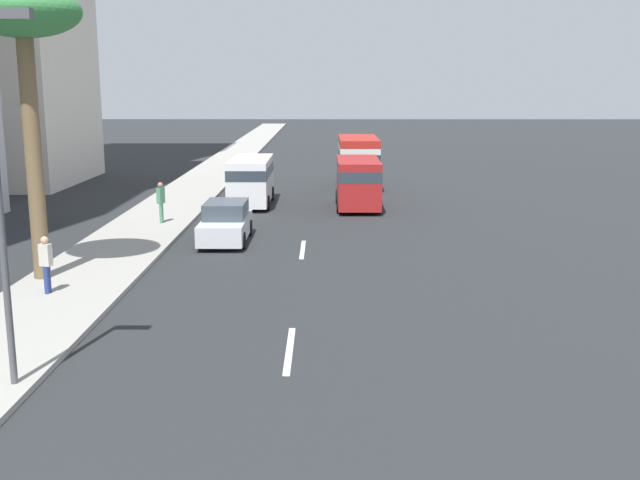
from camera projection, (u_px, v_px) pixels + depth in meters
ground_plane at (307, 213)px, 36.30m from camera, size 198.00×198.00×0.00m
sidewalk_right at (165, 212)px, 36.32m from camera, size 162.00×3.53×0.15m
lane_stripe_mid at (289, 350)px, 17.63m from camera, size 3.20×0.16×0.01m
lane_stripe_far at (303, 250)px, 28.34m from camera, size 3.20×0.16×0.01m
minibus_lead at (358, 160)px, 45.03m from camera, size 6.14×2.38×2.99m
car_second at (226, 223)px, 29.69m from camera, size 4.27×1.79×1.57m
van_third at (358, 180)px, 37.57m from camera, size 5.10×2.17×2.44m
van_fourth at (251, 178)px, 38.57m from camera, size 5.40×2.09×2.39m
pedestrian_near_lamp at (161, 200)px, 32.80m from camera, size 0.39×0.35×1.78m
pedestrian_mid_block at (46, 262)px, 21.74m from camera, size 0.30×0.37×1.67m
palm_tree at (23, 26)px, 22.14m from camera, size 3.39×3.39×8.78m
street_lamp at (1, 162)px, 14.41m from camera, size 0.24×0.97×7.35m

